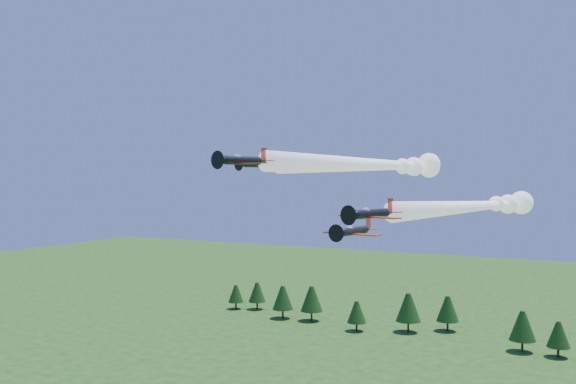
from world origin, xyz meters
The scene contains 5 objects.
plane_lead centered at (2.70, 16.78, 47.67)m, with size 15.14×47.62×3.70m.
plane_left centered at (-0.85, 27.71, 47.52)m, with size 18.31×42.56×3.70m.
plane_right centered at (15.98, 23.03, 41.58)m, with size 16.76×44.98×3.70m.
plane_slot centered at (3.36, 7.16, 38.68)m, with size 8.20×8.94×2.86m.
treeline centered at (-4.75, 109.31, 6.60)m, with size 176.51×20.45×11.60m.
Camera 1 is at (35.42, -71.03, 45.94)m, focal length 40.00 mm.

